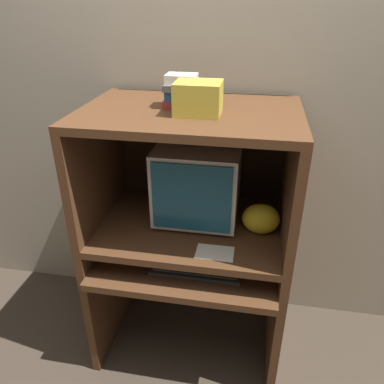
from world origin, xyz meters
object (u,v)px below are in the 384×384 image
crt_monitor (199,180)px  storage_box (198,98)px  snack_bag (261,219)px  book_stack (181,92)px  mouse (258,272)px  keyboard (196,268)px

crt_monitor → storage_box: storage_box is taller
snack_bag → storage_box: size_ratio=0.95×
snack_bag → book_stack: (-0.39, 0.04, 0.58)m
crt_monitor → snack_bag: (0.32, -0.11, -0.13)m
crt_monitor → mouse: bearing=-38.0°
keyboard → book_stack: book_stack is taller
mouse → keyboard: bearing=-177.4°
storage_box → keyboard: bearing=-83.2°
keyboard → snack_bag: 0.39m
mouse → book_stack: book_stack is taller
storage_box → snack_bag: bearing=8.7°
crt_monitor → book_stack: (-0.07, -0.06, 0.45)m
crt_monitor → keyboard: (0.03, -0.27, -0.34)m
snack_bag → crt_monitor: bearing=161.4°
crt_monitor → mouse: 0.53m
crt_monitor → book_stack: book_stack is taller
book_stack → keyboard: bearing=-63.1°
book_stack → storage_box: (0.09, -0.09, -0.00)m
keyboard → mouse: mouse is taller
snack_bag → book_stack: 0.70m
crt_monitor → snack_bag: 0.36m
mouse → book_stack: (-0.40, 0.19, 0.78)m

